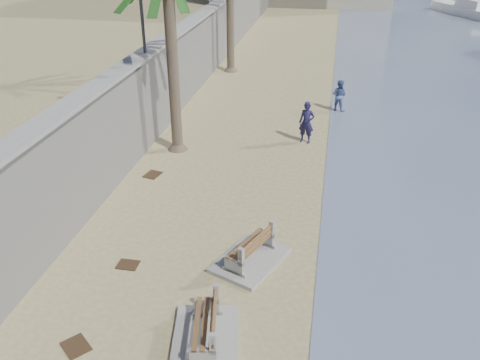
{
  "coord_description": "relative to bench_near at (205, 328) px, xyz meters",
  "views": [
    {
      "loc": [
        1.99,
        -6.27,
        8.3
      ],
      "look_at": [
        -0.5,
        7.0,
        1.2
      ],
      "focal_mm": 38.0,
      "sensor_mm": 36.0,
      "label": 1
    }
  ],
  "objects": [
    {
      "name": "debris_c",
      "position": [
        -3.82,
        7.41,
        -0.36
      ],
      "size": [
        0.63,
        0.72,
        0.03
      ],
      "primitive_type": "cube",
      "rotation": [
        0.0,
        0.0,
        1.35
      ],
      "color": "#382616",
      "rests_on": "ground_plane"
    },
    {
      "name": "bench_near",
      "position": [
        0.0,
        0.0,
        0.0
      ],
      "size": [
        1.76,
        2.3,
        0.87
      ],
      "color": "gray",
      "rests_on": "ground_plane"
    },
    {
      "name": "person_b",
      "position": [
        2.6,
        15.48,
        0.45
      ],
      "size": [
        0.98,
        0.89,
        1.65
      ],
      "primitive_type": "imported",
      "rotation": [
        0.0,
        0.0,
        2.72
      ],
      "color": "#45588F",
      "rests_on": "ground_plane"
    },
    {
      "name": "debris_d",
      "position": [
        -2.7,
        2.26,
        -0.36
      ],
      "size": [
        0.55,
        0.44,
        0.03
      ],
      "primitive_type": "cube",
      "rotation": [
        0.0,
        0.0,
        3.14
      ],
      "color": "#382616",
      "rests_on": "ground_plane"
    },
    {
      "name": "person_a",
      "position": [
        1.35,
        11.39,
        0.6
      ],
      "size": [
        0.79,
        0.62,
        1.95
      ],
      "primitive_type": "imported",
      "rotation": [
        0.0,
        0.0,
        -0.21
      ],
      "color": "#1A163C",
      "rests_on": "ground_plane"
    },
    {
      "name": "yacht_far",
      "position": [
        13.68,
        43.8,
        -0.03
      ],
      "size": [
        5.24,
        7.43,
        1.5
      ],
      "primitive_type": null,
      "rotation": [
        0.0,
        0.0,
        2.06
      ],
      "color": "silver",
      "rests_on": "bay_water"
    },
    {
      "name": "seawall",
      "position": [
        -4.94,
        18.37,
        1.37
      ],
      "size": [
        0.45,
        70.0,
        3.5
      ],
      "primitive_type": "cube",
      "color": "gray",
      "rests_on": "ground_plane"
    },
    {
      "name": "bench_far",
      "position": [
        0.48,
        3.02,
        -0.0
      ],
      "size": [
        2.11,
        2.46,
        0.87
      ],
      "color": "gray",
      "rests_on": "ground_plane"
    },
    {
      "name": "wall_cap",
      "position": [
        -4.94,
        18.37,
        3.17
      ],
      "size": [
        0.8,
        70.0,
        0.12
      ],
      "primitive_type": "cube",
      "color": "gray",
      "rests_on": "seawall"
    },
    {
      "name": "debris_b",
      "position": [
        -2.72,
        -0.67,
        -0.36
      ],
      "size": [
        0.79,
        0.78,
        0.03
      ],
      "primitive_type": "cube",
      "rotation": [
        0.0,
        0.0,
        5.57
      ],
      "color": "#382616",
      "rests_on": "ground_plane"
    }
  ]
}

